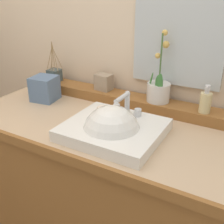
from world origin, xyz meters
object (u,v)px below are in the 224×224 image
reed_diffuser (54,75)px  sink_basin (112,132)px  soap_dispenser (205,102)px  soap_bar (103,109)px  tissue_box (45,89)px  potted_plant (159,89)px  trinket_box (104,82)px

reed_diffuser → sink_basin: bearing=-29.5°
soap_dispenser → reed_diffuser: bearing=179.1°
sink_basin → soap_bar: sink_basin is taller
sink_basin → tissue_box: size_ratio=3.02×
soap_bar → potted_plant: (0.18, 0.24, 0.06)m
soap_bar → sink_basin: bearing=-44.7°
sink_basin → trinket_box: size_ratio=4.61×
potted_plant → trinket_box: (-0.33, 0.01, -0.02)m
soap_bar → trinket_box: size_ratio=0.79×
trinket_box → tissue_box: (-0.28, -0.18, -0.03)m
soap_bar → tissue_box: (-0.43, 0.07, 0.01)m
soap_bar → reed_diffuser: bearing=155.0°
tissue_box → soap_dispenser: bearing=9.8°
reed_diffuser → tissue_box: bearing=-68.8°
sink_basin → trinket_box: 0.45m
sink_basin → soap_dispenser: (0.31, 0.32, 0.09)m
soap_bar → soap_dispenser: size_ratio=0.52×
soap_dispenser → tissue_box: size_ratio=0.98×
reed_diffuser → trinket_box: bearing=3.4°
reed_diffuser → tissue_box: size_ratio=1.79×
sink_basin → soap_dispenser: soap_dispenser is taller
soap_dispenser → tissue_box: soap_dispenser is taller
soap_dispenser → reed_diffuser: (-0.91, 0.01, -0.01)m
soap_bar → reed_diffuser: (-0.49, 0.23, 0.03)m
potted_plant → tissue_box: potted_plant is taller
reed_diffuser → tissue_box: (0.06, -0.16, -0.03)m
potted_plant → soap_dispenser: 0.24m
soap_bar → reed_diffuser: 0.54m
sink_basin → reed_diffuser: size_ratio=1.69×
trinket_box → sink_basin: bearing=-49.8°
sink_basin → soap_bar: size_ratio=5.86×
soap_bar → soap_dispenser: (0.42, 0.21, 0.04)m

